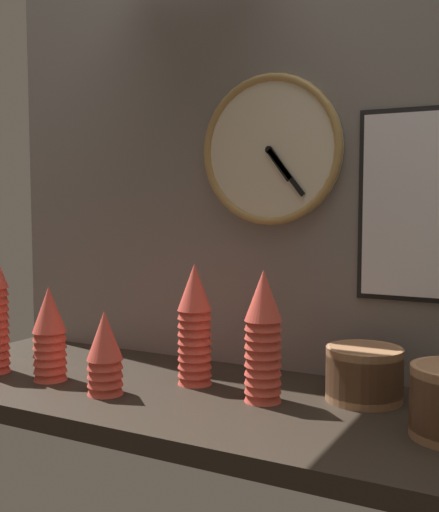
% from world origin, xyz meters
% --- Properties ---
extents(ground_plane, '(1.60, 0.56, 0.04)m').
position_xyz_m(ground_plane, '(0.00, 0.00, -0.02)').
color(ground_plane, black).
extents(wall_tiled_back, '(1.60, 0.03, 1.05)m').
position_xyz_m(wall_tiled_back, '(0.00, 0.27, 0.53)').
color(wall_tiled_back, slate).
rests_on(wall_tiled_back, ground_plane).
extents(cup_stack_center_right, '(0.08, 0.08, 0.28)m').
position_xyz_m(cup_stack_center_right, '(0.09, -0.00, 0.14)').
color(cup_stack_center_right, '#DB4C3D').
rests_on(cup_stack_center_right, ground_plane).
extents(cup_stack_center_left, '(0.08, 0.08, 0.18)m').
position_xyz_m(cup_stack_center_left, '(-0.23, -0.12, 0.09)').
color(cup_stack_center_left, '#DB4C3D').
rests_on(cup_stack_center_left, ground_plane).
extents(cup_stack_left, '(0.08, 0.08, 0.22)m').
position_xyz_m(cup_stack_left, '(-0.42, -0.09, 0.11)').
color(cup_stack_left, '#DB4C3D').
rests_on(cup_stack_left, ground_plane).
extents(cup_stack_center, '(0.08, 0.08, 0.28)m').
position_xyz_m(cup_stack_center, '(-0.10, 0.04, 0.14)').
color(cup_stack_center, '#DB4C3D').
rests_on(cup_stack_center, ground_plane).
extents(bowl_stack_right, '(0.16, 0.16, 0.11)m').
position_xyz_m(bowl_stack_right, '(0.27, 0.11, 0.06)').
color(bowl_stack_right, '#996B47').
rests_on(bowl_stack_right, ground_plane).
extents(wall_clock, '(0.36, 0.03, 0.36)m').
position_xyz_m(wall_clock, '(0.00, 0.23, 0.54)').
color(wall_clock, beige).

